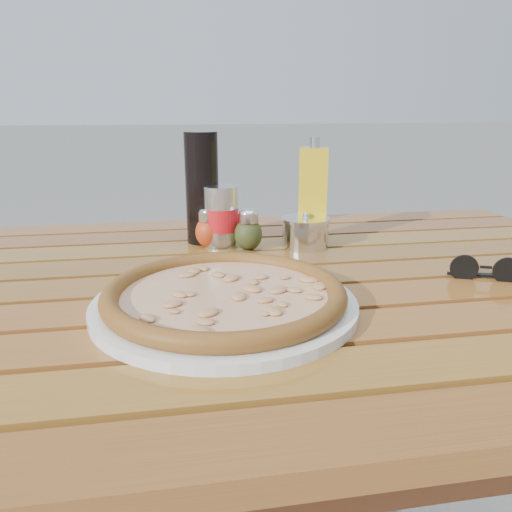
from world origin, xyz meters
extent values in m
cube|color=#3D1E0D|center=(0.64, 0.39, 0.35)|extent=(0.06, 0.06, 0.70)
cube|color=#361B0C|center=(0.00, 0.00, 0.70)|extent=(1.36, 0.86, 0.04)
cube|color=#51290E|center=(0.00, -0.41, 0.73)|extent=(1.40, 0.09, 0.03)
cube|color=#5B3610|center=(0.00, -0.30, 0.73)|extent=(1.40, 0.09, 0.03)
cube|color=#5C3010|center=(0.00, -0.20, 0.73)|extent=(1.40, 0.09, 0.03)
cube|color=#5B2F10|center=(0.00, -0.10, 0.73)|extent=(1.40, 0.09, 0.03)
cube|color=#56300F|center=(0.00, 0.00, 0.73)|extent=(1.40, 0.09, 0.03)
cube|color=#532F0E|center=(0.00, 0.10, 0.73)|extent=(1.40, 0.09, 0.03)
cube|color=#5A3710|center=(0.00, 0.20, 0.73)|extent=(1.40, 0.09, 0.03)
cube|color=#55290F|center=(0.00, 0.30, 0.73)|extent=(1.40, 0.09, 0.03)
cube|color=#592E0F|center=(0.00, 0.41, 0.73)|extent=(1.40, 0.09, 0.03)
cylinder|color=silver|center=(-0.07, -0.12, 0.76)|extent=(0.48, 0.48, 0.01)
cylinder|color=beige|center=(-0.07, -0.12, 0.77)|extent=(0.41, 0.41, 0.01)
torus|color=black|center=(-0.07, -0.12, 0.77)|extent=(0.44, 0.44, 0.03)
ellipsoid|color=#C23C16|center=(-0.06, 0.20, 0.78)|extent=(0.06, 0.06, 0.06)
cylinder|color=white|center=(-0.06, 0.20, 0.81)|extent=(0.04, 0.04, 0.02)
ellipsoid|color=silver|center=(-0.06, 0.20, 0.82)|extent=(0.04, 0.04, 0.02)
ellipsoid|color=#3B431A|center=(0.01, 0.17, 0.78)|extent=(0.07, 0.07, 0.06)
cylinder|color=silver|center=(0.01, 0.17, 0.81)|extent=(0.05, 0.05, 0.02)
ellipsoid|color=white|center=(0.01, 0.17, 0.82)|extent=(0.05, 0.05, 0.02)
cylinder|color=black|center=(-0.07, 0.24, 0.86)|extent=(0.09, 0.09, 0.22)
cylinder|color=silver|center=(-0.04, 0.20, 0.81)|extent=(0.08, 0.08, 0.12)
cylinder|color=red|center=(-0.04, 0.20, 0.81)|extent=(0.08, 0.08, 0.04)
cube|color=gold|center=(0.15, 0.20, 0.84)|extent=(0.07, 0.07, 0.19)
cylinder|color=silver|center=(0.15, 0.20, 0.95)|extent=(0.02, 0.02, 0.02)
cylinder|color=silver|center=(0.12, 0.16, 0.78)|extent=(0.10, 0.10, 0.05)
cylinder|color=white|center=(0.12, 0.16, 0.81)|extent=(0.11, 0.11, 0.01)
sphere|color=silver|center=(0.12, 0.16, 0.81)|extent=(0.02, 0.02, 0.01)
cylinder|color=black|center=(0.32, -0.06, 0.77)|extent=(0.04, 0.02, 0.04)
cylinder|color=black|center=(0.38, -0.09, 0.77)|extent=(0.04, 0.02, 0.04)
cube|color=black|center=(0.35, -0.08, 0.77)|extent=(0.02, 0.01, 0.00)
cube|color=black|center=(0.35, -0.06, 0.75)|extent=(0.08, 0.04, 0.00)
cube|color=black|center=(0.37, -0.06, 0.75)|extent=(0.08, 0.04, 0.00)
camera|label=1|loc=(-0.13, -0.75, 1.02)|focal=35.00mm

